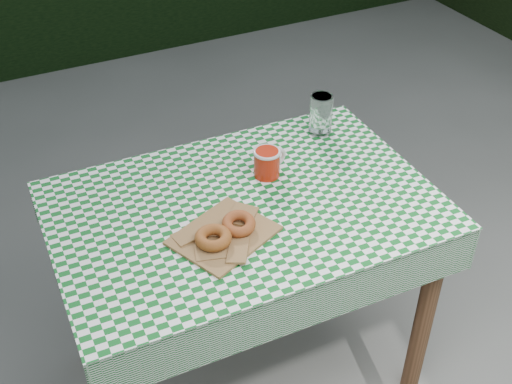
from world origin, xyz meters
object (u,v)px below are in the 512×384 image
Objects in this scene: coffee_mug at (267,163)px; drinking_glass at (321,114)px; table at (246,296)px; paper_bag at (224,235)px.

coffee_mug is 1.15× the size of drinking_glass.
paper_bag reaches higher than table.
coffee_mug reaches higher than table.
paper_bag is at bearing -135.95° from table.
table is 7.97× the size of drinking_glass.
table is at bearing -156.57° from coffee_mug.
table is at bearing -148.19° from drinking_glass.
drinking_glass is (0.40, 0.25, 0.45)m from table.
coffee_mug is at bearing -152.13° from drinking_glass.
paper_bag is 0.32m from coffee_mug.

